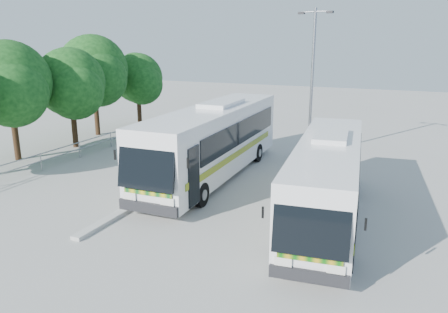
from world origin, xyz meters
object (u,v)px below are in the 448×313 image
at_px(tree_far_e, 138,78).
at_px(coach_adjacent, 327,178).
at_px(tree_far_c, 71,83).
at_px(tree_far_b, 10,82).
at_px(lamppost, 312,77).
at_px(tree_far_d, 94,70).
at_px(coach_main, 213,140).

distance_m(tree_far_e, coach_adjacent, 22.76).
bearing_deg(tree_far_c, tree_far_b, -102.91).
bearing_deg(coach_adjacent, lamppost, 100.54).
relative_size(tree_far_b, coach_adjacent, 0.61).
relative_size(tree_far_b, tree_far_e, 1.17).
distance_m(coach_adjacent, lamppost, 10.40).
bearing_deg(tree_far_c, tree_far_d, 107.83).
bearing_deg(coach_adjacent, tree_far_d, 147.52).
distance_m(coach_main, lamppost, 7.70).
xyz_separation_m(coach_main, coach_adjacent, (6.42, -3.28, -0.27)).
distance_m(tree_far_b, coach_main, 12.41).
distance_m(coach_main, coach_adjacent, 7.21).
height_order(tree_far_b, lamppost, lamppost).
height_order(tree_far_c, tree_far_d, tree_far_d).
relative_size(tree_far_b, tree_far_d, 0.95).
height_order(tree_far_b, tree_far_d, tree_far_d).
bearing_deg(tree_far_c, lamppost, 15.31).
distance_m(tree_far_d, coach_main, 13.95).
bearing_deg(tree_far_b, coach_adjacent, -4.94).
relative_size(tree_far_c, lamppost, 0.75).
bearing_deg(coach_main, lamppost, 58.96).
distance_m(tree_far_b, tree_far_e, 12.13).
bearing_deg(tree_far_c, tree_far_e, 93.54).
xyz_separation_m(tree_far_b, tree_far_e, (0.39, 12.10, -0.68)).
height_order(coach_main, lamppost, lamppost).
xyz_separation_m(tree_far_e, coach_adjacent, (18.05, -13.69, -2.18)).
xyz_separation_m(tree_far_d, coach_main, (12.31, -5.92, -2.84)).
xyz_separation_m(tree_far_d, tree_far_e, (0.68, 4.50, -0.93)).
height_order(tree_far_d, lamppost, lamppost).
bearing_deg(lamppost, tree_far_c, -153.08).
bearing_deg(tree_far_d, tree_far_c, -72.17).
bearing_deg(tree_far_e, tree_far_c, -86.46).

